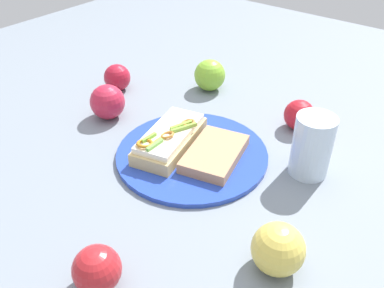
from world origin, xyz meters
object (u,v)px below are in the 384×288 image
at_px(sandwich, 170,138).
at_px(apple_3, 97,269).
at_px(apple_2, 210,75).
at_px(apple_5, 278,249).
at_px(plate, 192,154).
at_px(apple_0, 107,102).
at_px(drinking_glass, 312,146).
at_px(apple_4, 117,78).
at_px(bread_slice_side, 215,154).
at_px(apple_1, 299,115).

distance_m(sandwich, apple_3, 0.34).
bearing_deg(sandwich, apple_3, -170.31).
distance_m(apple_2, apple_3, 0.63).
bearing_deg(apple_2, apple_5, 136.27).
bearing_deg(plate, sandwich, 14.91).
distance_m(apple_0, drinking_glass, 0.47).
relative_size(apple_0, apple_4, 1.18).
bearing_deg(apple_0, plate, -179.45).
xyz_separation_m(plate, bread_slice_side, (-0.05, -0.01, 0.02)).
height_order(plate, apple_4, apple_4).
height_order(apple_0, drinking_glass, drinking_glass).
xyz_separation_m(bread_slice_side, apple_3, (-0.04, 0.34, 0.01)).
bearing_deg(sandwich, apple_1, -48.30).
bearing_deg(sandwich, apple_2, 6.23).
relative_size(plate, apple_2, 3.83).
bearing_deg(apple_4, bread_slice_side, 165.64).
xyz_separation_m(plate, drinking_glass, (-0.21, -0.10, 0.06)).
bearing_deg(apple_0, bread_slice_side, -177.26).
height_order(plate, apple_3, apple_3).
distance_m(apple_3, drinking_glass, 0.44).
bearing_deg(drinking_glass, plate, 25.85).
relative_size(sandwich, apple_2, 2.52).
distance_m(apple_5, drinking_glass, 0.25).
bearing_deg(drinking_glass, sandwich, 23.93).
relative_size(apple_3, apple_4, 1.02).
xyz_separation_m(sandwich, drinking_glass, (-0.26, -0.11, 0.03)).
bearing_deg(sandwich, plate, -88.90).
bearing_deg(plate, apple_3, 105.18).
xyz_separation_m(apple_2, apple_3, (-0.24, 0.59, -0.01)).
distance_m(sandwich, apple_5, 0.34).
xyz_separation_m(apple_1, apple_4, (0.45, 0.12, 0.00)).
bearing_deg(bread_slice_side, apple_3, 172.78).
height_order(apple_2, apple_3, apple_2).
relative_size(apple_2, drinking_glass, 0.65).
distance_m(apple_2, drinking_glass, 0.39).
xyz_separation_m(apple_4, apple_5, (-0.61, 0.25, 0.01)).
xyz_separation_m(bread_slice_side, apple_1, (-0.07, -0.22, 0.01)).
bearing_deg(bread_slice_side, apple_0, 78.70).
distance_m(apple_3, apple_4, 0.61).
xyz_separation_m(plate, apple_4, (0.33, -0.11, 0.03)).
bearing_deg(apple_4, apple_1, -164.93).
relative_size(bread_slice_side, drinking_glass, 1.22).
height_order(plate, apple_1, apple_1).
height_order(plate, bread_slice_side, bread_slice_side).
height_order(sandwich, apple_3, apple_3).
relative_size(apple_1, apple_3, 0.97).
relative_size(apple_0, apple_5, 1.01).
xyz_separation_m(apple_2, drinking_glass, (-0.36, 0.16, 0.02)).
bearing_deg(apple_0, apple_3, 136.18).
distance_m(apple_4, drinking_glass, 0.54).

